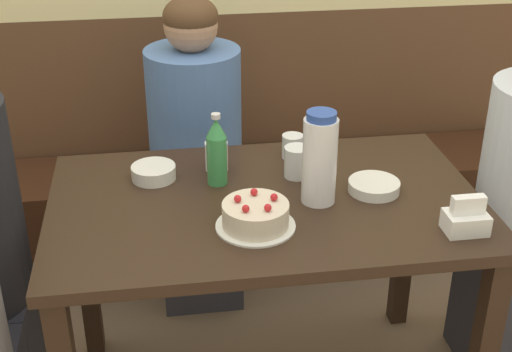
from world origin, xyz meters
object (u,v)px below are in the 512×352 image
(glass_water_tall, at_px, (297,162))
(person_grey_tee, at_px, (197,162))
(birthday_cake, at_px, (256,216))
(bowl_rice_small, at_px, (154,172))
(glass_tumbler_short, at_px, (293,146))
(water_pitcher, at_px, (320,159))
(bench_seat, at_px, (233,213))
(glass_shot_small, at_px, (216,156))
(soju_bottle, at_px, (217,151))
(bowl_soup_white, at_px, (374,186))
(napkin_holder, at_px, (466,219))

(glass_water_tall, relative_size, person_grey_tee, 0.08)
(birthday_cake, bearing_deg, person_grey_tee, 97.66)
(bowl_rice_small, bearing_deg, glass_water_tall, -6.33)
(bowl_rice_small, relative_size, glass_tumbler_short, 1.75)
(birthday_cake, distance_m, bowl_rice_small, 0.41)
(bowl_rice_small, bearing_deg, water_pitcher, -24.22)
(bench_seat, relative_size, bowl_rice_small, 18.73)
(glass_shot_small, bearing_deg, glass_water_tall, -19.01)
(soju_bottle, xyz_separation_m, glass_tumbler_short, (0.25, 0.14, -0.07))
(bowl_rice_small, bearing_deg, soju_bottle, -16.69)
(glass_tumbler_short, bearing_deg, bench_seat, 102.66)
(water_pitcher, relative_size, bowl_soup_white, 1.81)
(soju_bottle, relative_size, bowl_soup_white, 1.48)
(glass_shot_small, bearing_deg, person_grey_tee, 95.01)
(bowl_soup_white, xyz_separation_m, person_grey_tee, (-0.47, 0.64, -0.20))
(water_pitcher, distance_m, soju_bottle, 0.31)
(bench_seat, xyz_separation_m, birthday_cake, (-0.05, -0.98, 0.56))
(water_pitcher, distance_m, napkin_holder, 0.42)
(bowl_soup_white, bearing_deg, bowl_rice_small, 164.34)
(bench_seat, bearing_deg, person_grey_tee, -128.75)
(birthday_cake, distance_m, bowl_soup_white, 0.40)
(bench_seat, distance_m, soju_bottle, 0.96)
(birthday_cake, bearing_deg, bench_seat, 86.99)
(birthday_cake, xyz_separation_m, napkin_holder, (0.54, -0.10, 0.00))
(bench_seat, relative_size, soju_bottle, 11.27)
(birthday_cake, bearing_deg, water_pitcher, 30.57)
(bench_seat, distance_m, glass_shot_small, 0.85)
(bowl_rice_small, relative_size, person_grey_tee, 0.11)
(glass_shot_small, bearing_deg, bench_seat, 79.16)
(birthday_cake, bearing_deg, napkin_holder, -10.92)
(napkin_holder, bearing_deg, bench_seat, 114.34)
(glass_shot_small, relative_size, person_grey_tee, 0.08)
(glass_shot_small, bearing_deg, soju_bottle, -94.33)
(birthday_cake, height_order, napkin_holder, napkin_holder)
(water_pitcher, relative_size, napkin_holder, 2.46)
(bench_seat, relative_size, glass_water_tall, 26.17)
(water_pitcher, relative_size, soju_bottle, 1.22)
(water_pitcher, bearing_deg, bench_seat, 99.57)
(napkin_holder, relative_size, glass_water_tall, 1.16)
(water_pitcher, bearing_deg, glass_water_tall, 100.66)
(person_grey_tee, bearing_deg, glass_water_tall, 28.16)
(bowl_soup_white, distance_m, glass_tumbler_short, 0.32)
(glass_tumbler_short, height_order, person_grey_tee, person_grey_tee)
(water_pitcher, bearing_deg, soju_bottle, 151.05)
(bowl_soup_white, height_order, person_grey_tee, person_grey_tee)
(soju_bottle, xyz_separation_m, glass_water_tall, (0.24, 0.01, -0.06))
(bowl_soup_white, relative_size, glass_water_tall, 1.57)
(soju_bottle, relative_size, bowl_rice_small, 1.66)
(water_pitcher, xyz_separation_m, bowl_soup_white, (0.17, 0.03, -0.12))
(person_grey_tee, bearing_deg, napkin_holder, 36.07)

